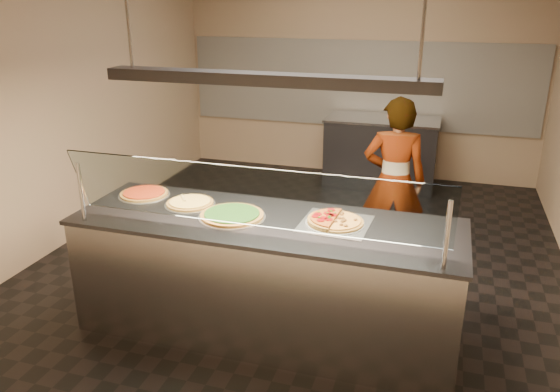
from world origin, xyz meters
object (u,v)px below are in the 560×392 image
(serving_counter, at_px, (266,276))
(pizza_spinach, at_px, (232,215))
(perforated_tray, at_px, (335,223))
(sneeze_guard, at_px, (249,198))
(pizza_spatula, at_px, (189,200))
(worker, at_px, (394,182))
(half_pizza_pepperoni, at_px, (322,218))
(half_pizza_sausage, at_px, (348,222))
(pizza_tomato, at_px, (144,193))
(prep_table, at_px, (381,152))
(pizza_cheese, at_px, (190,202))
(heat_lamp_housing, at_px, (265,79))

(serving_counter, relative_size, pizza_spinach, 5.72)
(perforated_tray, bearing_deg, sneeze_guard, -139.85)
(perforated_tray, xyz_separation_m, pizza_spatula, (-1.19, 0.07, 0.02))
(sneeze_guard, xyz_separation_m, worker, (0.77, 1.86, -0.41))
(serving_counter, bearing_deg, sneeze_guard, -90.00)
(perforated_tray, distance_m, half_pizza_pepperoni, 0.10)
(serving_counter, bearing_deg, pizza_spatula, 167.86)
(half_pizza_sausage, relative_size, pizza_spinach, 0.82)
(pizza_tomato, bearing_deg, pizza_spinach, -14.71)
(perforated_tray, height_order, pizza_tomato, pizza_tomato)
(perforated_tray, relative_size, pizza_spinach, 1.01)
(prep_table, xyz_separation_m, worker, (0.40, -2.27, 0.35))
(sneeze_guard, xyz_separation_m, pizza_spinach, (-0.26, 0.33, -0.28))
(pizza_spinach, relative_size, pizza_spatula, 1.82)
(pizza_spatula, height_order, prep_table, pizza_spatula)
(perforated_tray, relative_size, pizza_tomato, 1.22)
(sneeze_guard, bearing_deg, pizza_spatula, 144.50)
(sneeze_guard, xyz_separation_m, pizza_cheese, (-0.67, 0.47, -0.28))
(serving_counter, relative_size, pizza_spatula, 10.44)
(pizza_cheese, bearing_deg, pizza_spinach, -19.40)
(perforated_tray, height_order, half_pizza_sausage, half_pizza_sausage)
(perforated_tray, relative_size, worker, 0.31)
(pizza_spinach, height_order, pizza_cheese, pizza_spinach)
(perforated_tray, bearing_deg, pizza_tomato, 175.32)
(sneeze_guard, height_order, half_pizza_pepperoni, sneeze_guard)
(half_pizza_sausage, bearing_deg, pizza_cheese, 177.73)
(serving_counter, height_order, perforated_tray, perforated_tray)
(pizza_spinach, bearing_deg, worker, 56.10)
(serving_counter, height_order, pizza_cheese, pizza_cheese)
(perforated_tray, bearing_deg, pizza_cheese, 177.52)
(sneeze_guard, relative_size, heat_lamp_housing, 1.14)
(pizza_cheese, relative_size, prep_table, 0.26)
(half_pizza_sausage, xyz_separation_m, prep_table, (-0.22, 3.71, -0.49))
(pizza_spinach, relative_size, pizza_tomato, 1.20)
(half_pizza_pepperoni, xyz_separation_m, prep_table, (-0.03, 3.71, -0.50))
(half_pizza_sausage, relative_size, pizza_cheese, 1.03)
(half_pizza_pepperoni, bearing_deg, pizza_spinach, -171.83)
(perforated_tray, height_order, heat_lamp_housing, heat_lamp_housing)
(half_pizza_pepperoni, relative_size, pizza_spinach, 0.82)
(perforated_tray, xyz_separation_m, pizza_cheese, (-1.17, 0.05, 0.01))
(pizza_tomato, distance_m, prep_table, 3.91)
(perforated_tray, distance_m, half_pizza_sausage, 0.10)
(prep_table, bearing_deg, pizza_tomato, -112.79)
(pizza_spinach, bearing_deg, pizza_tomato, 165.29)
(half_pizza_pepperoni, bearing_deg, heat_lamp_housing, -168.91)
(pizza_spinach, bearing_deg, pizza_spatula, 159.09)
(pizza_spinach, height_order, pizza_tomato, pizza_spinach)
(pizza_spinach, bearing_deg, serving_counter, 3.55)
(half_pizza_sausage, height_order, pizza_cheese, half_pizza_sausage)
(sneeze_guard, relative_size, pizza_tomato, 6.30)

